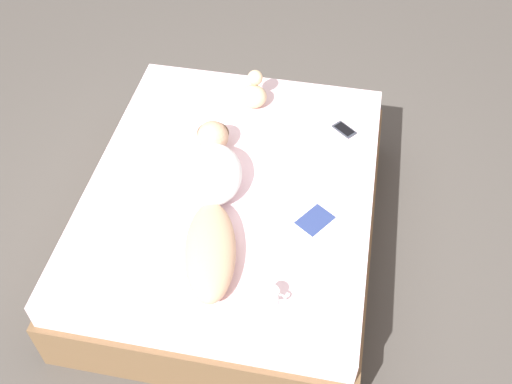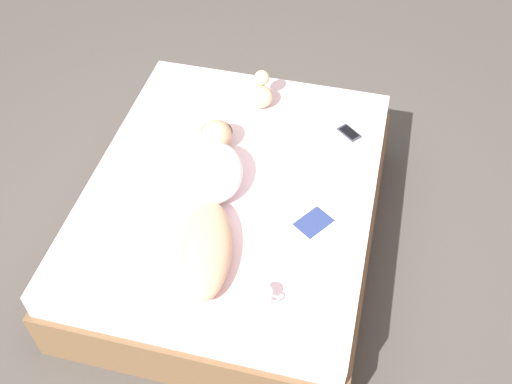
% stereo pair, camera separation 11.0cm
% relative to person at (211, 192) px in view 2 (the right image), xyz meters
% --- Properties ---
extents(ground_plane, '(12.00, 12.00, 0.00)m').
position_rel_person_xyz_m(ground_plane, '(0.07, 0.17, -0.63)').
color(ground_plane, '#4C4742').
extents(bed, '(1.66, 2.02, 0.54)m').
position_rel_person_xyz_m(bed, '(0.07, 0.17, -0.36)').
color(bed, brown).
rests_on(bed, ground_plane).
extents(person, '(0.52, 1.25, 0.20)m').
position_rel_person_xyz_m(person, '(0.00, 0.00, 0.00)').
color(person, tan).
rests_on(person, bed).
extents(open_magazine, '(0.50, 0.46, 0.01)m').
position_rel_person_xyz_m(open_magazine, '(0.49, 0.05, -0.08)').
color(open_magazine, silver).
rests_on(open_magazine, bed).
extents(coffee_mug, '(0.11, 0.08, 0.09)m').
position_rel_person_xyz_m(coffee_mug, '(0.43, -0.54, -0.04)').
color(coffee_mug, white).
rests_on(coffee_mug, bed).
extents(cell_phone, '(0.16, 0.15, 0.01)m').
position_rel_person_xyz_m(cell_phone, '(0.66, 0.74, -0.08)').
color(cell_phone, '#333842').
rests_on(cell_phone, bed).
extents(plush_toy, '(0.17, 0.19, 0.22)m').
position_rel_person_xyz_m(plush_toy, '(0.06, 0.87, 0.00)').
color(plush_toy, '#D1B289').
rests_on(plush_toy, bed).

